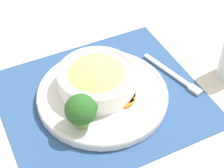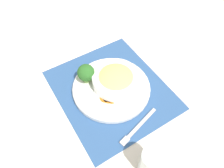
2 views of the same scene
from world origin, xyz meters
name	(u,v)px [view 1 (image 1 of 2)]	position (x,y,z in m)	size (l,w,h in m)	color
ground_plane	(103,99)	(0.00, 0.00, 0.00)	(4.00, 4.00, 0.00)	beige
placemat	(103,98)	(0.00, 0.00, 0.00)	(0.50, 0.46, 0.00)	#2D5184
plate	(102,94)	(0.00, 0.00, 0.02)	(0.30, 0.30, 0.02)	white
bowl	(99,77)	(0.00, -0.02, 0.05)	(0.18, 0.18, 0.06)	white
broccoli_floret	(81,110)	(0.08, 0.05, 0.07)	(0.07, 0.07, 0.08)	#759E51
carrot_slice_near	(124,101)	(-0.03, 0.05, 0.02)	(0.04, 0.04, 0.01)	orange
carrot_slice_middle	(126,97)	(-0.04, 0.04, 0.02)	(0.04, 0.04, 0.01)	orange
carrot_slice_far	(127,93)	(-0.04, 0.03, 0.02)	(0.04, 0.04, 0.01)	orange
fork	(177,77)	(-0.19, 0.05, 0.01)	(0.04, 0.18, 0.01)	#B7B7BC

